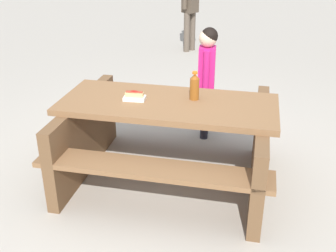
{
  "coord_description": "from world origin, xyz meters",
  "views": [
    {
      "loc": [
        0.07,
        3.19,
        2.04
      ],
      "look_at": [
        0.0,
        0.0,
        0.52
      ],
      "focal_mm": 44.27,
      "sensor_mm": 36.0,
      "label": 1
    }
  ],
  "objects_px": {
    "soda_bottle": "(195,87)",
    "child_in_coat": "(207,69)",
    "picnic_table": "(168,134)",
    "hotdog_tray": "(135,96)"
  },
  "relations": [
    {
      "from": "soda_bottle",
      "to": "child_in_coat",
      "type": "relative_size",
      "value": 0.2
    },
    {
      "from": "picnic_table",
      "to": "soda_bottle",
      "type": "relative_size",
      "value": 8.63
    },
    {
      "from": "child_in_coat",
      "to": "picnic_table",
      "type": "bearing_deg",
      "value": 64.02
    },
    {
      "from": "soda_bottle",
      "to": "hotdog_tray",
      "type": "xyz_separation_m",
      "value": [
        0.5,
        0.01,
        -0.08
      ]
    },
    {
      "from": "soda_bottle",
      "to": "child_in_coat",
      "type": "xyz_separation_m",
      "value": [
        -0.19,
        -0.81,
        -0.11
      ]
    },
    {
      "from": "soda_bottle",
      "to": "hotdog_tray",
      "type": "height_order",
      "value": "soda_bottle"
    },
    {
      "from": "hotdog_tray",
      "to": "child_in_coat",
      "type": "height_order",
      "value": "child_in_coat"
    },
    {
      "from": "picnic_table",
      "to": "hotdog_tray",
      "type": "xyz_separation_m",
      "value": [
        0.28,
        -0.04,
        0.34
      ]
    },
    {
      "from": "picnic_table",
      "to": "hotdog_tray",
      "type": "bearing_deg",
      "value": -9.12
    },
    {
      "from": "picnic_table",
      "to": "soda_bottle",
      "type": "height_order",
      "value": "soda_bottle"
    }
  ]
}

